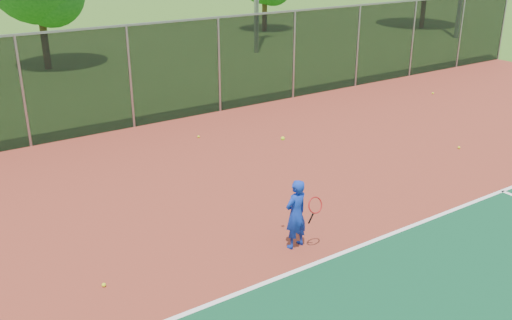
% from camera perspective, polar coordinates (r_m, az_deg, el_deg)
% --- Properties ---
extents(court_apron, '(30.00, 20.00, 0.02)m').
position_cam_1_polar(court_apron, '(11.92, 21.98, -6.89)').
color(court_apron, maroon).
rests_on(court_apron, ground).
extents(fence_back, '(30.00, 0.06, 3.03)m').
position_cam_1_polar(fence_back, '(18.40, -3.72, 9.55)').
color(fence_back, black).
rests_on(fence_back, court_apron).
extents(tennis_player, '(0.59, 0.60, 2.17)m').
position_cam_1_polar(tennis_player, '(10.35, 4.02, -5.40)').
color(tennis_player, '#1230AB').
rests_on(tennis_player, court_apron).
extents(practice_ball_0, '(0.07, 0.07, 0.07)m').
position_cam_1_polar(practice_ball_0, '(16.26, -5.76, 2.34)').
color(practice_ball_0, '#D0E61A').
rests_on(practice_ball_0, court_apron).
extents(practice_ball_1, '(0.07, 0.07, 0.07)m').
position_cam_1_polar(practice_ball_1, '(21.74, 17.26, 6.40)').
color(practice_ball_1, '#D0E61A').
rests_on(practice_ball_1, court_apron).
extents(practice_ball_3, '(0.07, 0.07, 0.07)m').
position_cam_1_polar(practice_ball_3, '(9.84, -14.98, -11.97)').
color(practice_ball_3, '#D0E61A').
rests_on(practice_ball_3, court_apron).
extents(practice_ball_4, '(0.07, 0.07, 0.07)m').
position_cam_1_polar(practice_ball_4, '(16.28, 19.64, 1.18)').
color(practice_ball_4, '#D0E61A').
rests_on(practice_ball_4, court_apron).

